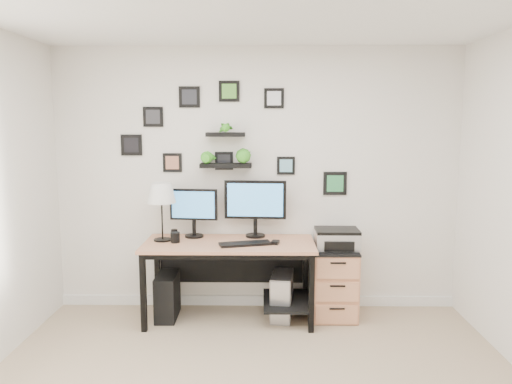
{
  "coord_description": "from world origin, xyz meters",
  "views": [
    {
      "loc": [
        0.06,
        -2.93,
        1.88
      ],
      "look_at": [
        -0.01,
        1.83,
        1.2
      ],
      "focal_mm": 35.0,
      "sensor_mm": 36.0,
      "label": 1
    }
  ],
  "objects_px": {
    "monitor_left": "(194,209)",
    "pc_tower_black": "(167,296)",
    "table_lamp": "(161,194)",
    "monitor_right": "(255,204)",
    "desk": "(233,254)",
    "printer": "(337,239)",
    "file_cabinet": "(333,282)",
    "pc_tower_grey": "(282,296)",
    "mug": "(175,237)"
  },
  "relations": [
    {
      "from": "monitor_left",
      "to": "pc_tower_black",
      "type": "relative_size",
      "value": 1.12
    },
    {
      "from": "monitor_left",
      "to": "table_lamp",
      "type": "xyz_separation_m",
      "value": [
        -0.28,
        -0.15,
        0.17
      ]
    },
    {
      "from": "monitor_right",
      "to": "desk",
      "type": "bearing_deg",
      "value": -137.33
    },
    {
      "from": "desk",
      "to": "monitor_left",
      "type": "relative_size",
      "value": 3.36
    },
    {
      "from": "table_lamp",
      "to": "printer",
      "type": "distance_m",
      "value": 1.72
    },
    {
      "from": "desk",
      "to": "pc_tower_black",
      "type": "relative_size",
      "value": 3.76
    },
    {
      "from": "table_lamp",
      "to": "file_cabinet",
      "type": "height_order",
      "value": "table_lamp"
    },
    {
      "from": "pc_tower_grey",
      "to": "printer",
      "type": "relative_size",
      "value": 1.11
    },
    {
      "from": "pc_tower_grey",
      "to": "file_cabinet",
      "type": "relative_size",
      "value": 0.68
    },
    {
      "from": "monitor_right",
      "to": "printer",
      "type": "distance_m",
      "value": 0.85
    },
    {
      "from": "monitor_right",
      "to": "mug",
      "type": "height_order",
      "value": "monitor_right"
    },
    {
      "from": "monitor_left",
      "to": "printer",
      "type": "height_order",
      "value": "monitor_left"
    },
    {
      "from": "monitor_left",
      "to": "mug",
      "type": "distance_m",
      "value": 0.35
    },
    {
      "from": "monitor_left",
      "to": "mug",
      "type": "relative_size",
      "value": 4.87
    },
    {
      "from": "desk",
      "to": "pc_tower_black",
      "type": "distance_m",
      "value": 0.76
    },
    {
      "from": "printer",
      "to": "desk",
      "type": "bearing_deg",
      "value": -176.34
    },
    {
      "from": "desk",
      "to": "pc_tower_black",
      "type": "bearing_deg",
      "value": -179.41
    },
    {
      "from": "file_cabinet",
      "to": "printer",
      "type": "height_order",
      "value": "printer"
    },
    {
      "from": "monitor_left",
      "to": "monitor_right",
      "type": "distance_m",
      "value": 0.6
    },
    {
      "from": "table_lamp",
      "to": "pc_tower_black",
      "type": "height_order",
      "value": "table_lamp"
    },
    {
      "from": "table_lamp",
      "to": "pc_tower_black",
      "type": "xyz_separation_m",
      "value": [
        0.04,
        -0.03,
        -0.98
      ]
    },
    {
      "from": "printer",
      "to": "table_lamp",
      "type": "bearing_deg",
      "value": -178.76
    },
    {
      "from": "desk",
      "to": "monitor_right",
      "type": "distance_m",
      "value": 0.54
    },
    {
      "from": "mug",
      "to": "file_cabinet",
      "type": "distance_m",
      "value": 1.58
    },
    {
      "from": "desk",
      "to": "file_cabinet",
      "type": "height_order",
      "value": "desk"
    },
    {
      "from": "desk",
      "to": "monitor_left",
      "type": "distance_m",
      "value": 0.59
    },
    {
      "from": "printer",
      "to": "monitor_right",
      "type": "bearing_deg",
      "value": 170.76
    },
    {
      "from": "table_lamp",
      "to": "mug",
      "type": "height_order",
      "value": "table_lamp"
    },
    {
      "from": "mug",
      "to": "pc_tower_black",
      "type": "distance_m",
      "value": 0.6
    },
    {
      "from": "monitor_left",
      "to": "pc_tower_grey",
      "type": "xyz_separation_m",
      "value": [
        0.86,
        -0.17,
        -0.81
      ]
    },
    {
      "from": "desk",
      "to": "file_cabinet",
      "type": "bearing_deg",
      "value": 3.45
    },
    {
      "from": "monitor_left",
      "to": "pc_tower_black",
      "type": "distance_m",
      "value": 0.87
    },
    {
      "from": "monitor_left",
      "to": "monitor_right",
      "type": "bearing_deg",
      "value": 1.6
    },
    {
      "from": "pc_tower_black",
      "to": "printer",
      "type": "height_order",
      "value": "printer"
    },
    {
      "from": "desk",
      "to": "monitor_right",
      "type": "relative_size",
      "value": 2.66
    },
    {
      "from": "pc_tower_grey",
      "to": "desk",
      "type": "bearing_deg",
      "value": -179.17
    },
    {
      "from": "file_cabinet",
      "to": "printer",
      "type": "bearing_deg",
      "value": 11.62
    },
    {
      "from": "monitor_right",
      "to": "pc_tower_grey",
      "type": "distance_m",
      "value": 0.92
    },
    {
      "from": "pc_tower_black",
      "to": "pc_tower_grey",
      "type": "height_order",
      "value": "pc_tower_grey"
    },
    {
      "from": "mug",
      "to": "pc_tower_grey",
      "type": "height_order",
      "value": "mug"
    },
    {
      "from": "desk",
      "to": "mug",
      "type": "bearing_deg",
      "value": -174.73
    },
    {
      "from": "desk",
      "to": "table_lamp",
      "type": "xyz_separation_m",
      "value": [
        -0.67,
        0.03,
        0.57
      ]
    },
    {
      "from": "desk",
      "to": "mug",
      "type": "height_order",
      "value": "mug"
    },
    {
      "from": "table_lamp",
      "to": "file_cabinet",
      "type": "distance_m",
      "value": 1.85
    },
    {
      "from": "monitor_right",
      "to": "file_cabinet",
      "type": "bearing_deg",
      "value": -9.92
    },
    {
      "from": "monitor_right",
      "to": "mug",
      "type": "xyz_separation_m",
      "value": [
        -0.75,
        -0.24,
        -0.28
      ]
    },
    {
      "from": "pc_tower_grey",
      "to": "file_cabinet",
      "type": "height_order",
      "value": "file_cabinet"
    },
    {
      "from": "table_lamp",
      "to": "file_cabinet",
      "type": "bearing_deg",
      "value": 1.08
    },
    {
      "from": "pc_tower_grey",
      "to": "monitor_left",
      "type": "bearing_deg",
      "value": 168.99
    },
    {
      "from": "monitor_right",
      "to": "pc_tower_black",
      "type": "bearing_deg",
      "value": -166.83
    }
  ]
}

